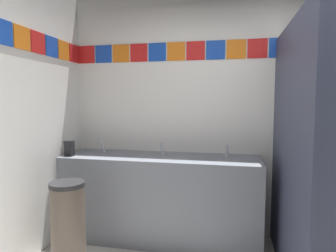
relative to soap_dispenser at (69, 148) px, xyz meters
name	(u,v)px	position (x,y,z in m)	size (l,w,h in m)	color
wall_back	(245,112)	(1.80, 0.52, 0.37)	(3.85, 0.09, 2.66)	white
vanity_counter	(160,197)	(0.94, 0.18, -0.51)	(2.03, 0.60, 0.88)	slate
faucet_left	(103,148)	(0.26, 0.27, -0.03)	(0.04, 0.10, 0.14)	silver
faucet_center	(162,150)	(0.94, 0.27, -0.03)	(0.04, 0.10, 0.14)	silver
faucet_right	(227,152)	(1.62, 0.27, -0.03)	(0.04, 0.10, 0.14)	silver
soap_dispenser	(69,148)	(0.00, 0.00, 0.00)	(0.09, 0.09, 0.16)	black
stall_divider	(320,161)	(2.26, -0.54, 0.07)	(0.92, 1.51, 2.08)	#33384C
trash_bin	(68,224)	(0.27, -0.49, -0.59)	(0.30, 0.30, 0.76)	brown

